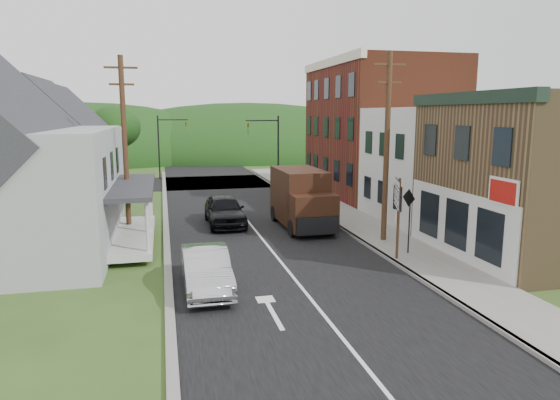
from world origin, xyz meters
TOP-DOWN VIEW (x-y plane):
  - ground at (0.00, 0.00)m, footprint 120.00×120.00m
  - road at (0.00, 10.00)m, footprint 9.00×90.00m
  - cross_road at (0.00, 27.00)m, footprint 60.00×9.00m
  - sidewalk_right at (5.90, 8.00)m, footprint 2.80×55.00m
  - curb_right at (4.55, 8.00)m, footprint 0.20×55.00m
  - curb_left at (-4.65, 8.00)m, footprint 0.30×55.00m
  - storefront_tan at (11.30, 0.00)m, footprint 8.00×8.00m
  - storefront_white at (11.30, 7.50)m, footprint 8.00×7.00m
  - storefront_red at (11.30, 17.00)m, footprint 8.00×12.00m
  - house_blue at (-11.00, 17.00)m, footprint 7.14×8.16m
  - house_cream at (-11.50, 26.00)m, footprint 7.14×8.16m
  - utility_pole_right at (5.60, 3.50)m, footprint 1.60×0.26m
  - utility_pole_left at (-6.50, 8.00)m, footprint 1.60×0.26m
  - traffic_signal_right at (4.30, 23.50)m, footprint 2.87×0.20m
  - traffic_signal_left at (-4.30, 30.50)m, footprint 2.87×0.20m
  - tree_left_d at (-9.00, 32.00)m, footprint 4.80×4.80m
  - forested_ridge at (0.00, 55.00)m, footprint 90.00×30.00m
  - silver_sedan at (-3.34, -1.17)m, footprint 1.60×4.52m
  - dark_sedan at (-1.42, 9.12)m, footprint 2.04×4.98m
  - delivery_van at (2.60, 7.50)m, footprint 2.41×5.70m
  - route_sign_cluster at (4.75, 0.47)m, footprint 0.77×1.84m
  - warning_sign at (5.62, 1.08)m, footprint 0.20×0.77m

SIDE VIEW (x-z plane):
  - ground at x=0.00m, z-range 0.00..0.00m
  - road at x=0.00m, z-range -0.01..0.01m
  - cross_road at x=0.00m, z-range -0.01..0.01m
  - forested_ridge at x=0.00m, z-range -8.00..8.00m
  - curb_left at x=-4.65m, z-range 0.00..0.12m
  - sidewalk_right at x=5.90m, z-range 0.00..0.15m
  - curb_right at x=4.55m, z-range 0.00..0.15m
  - silver_sedan at x=-3.34m, z-range 0.00..1.49m
  - dark_sedan at x=-1.42m, z-range 0.00..1.69m
  - delivery_van at x=2.60m, z-range 0.02..3.19m
  - warning_sign at x=5.62m, z-range 0.55..3.40m
  - route_sign_cluster at x=4.75m, z-range 0.65..4.07m
  - storefront_white at x=11.30m, z-range 0.00..6.50m
  - storefront_tan at x=11.30m, z-range 0.00..7.00m
  - house_blue at x=-11.00m, z-range 0.05..7.33m
  - house_cream at x=-11.50m, z-range 0.05..7.33m
  - traffic_signal_right at x=4.30m, z-range 0.76..6.76m
  - traffic_signal_left at x=-4.30m, z-range 0.76..6.76m
  - utility_pole_right at x=5.60m, z-range 0.16..9.16m
  - utility_pole_left at x=-6.50m, z-range 0.16..9.16m
  - tree_left_d at x=-9.00m, z-range 1.41..8.35m
  - storefront_red at x=11.30m, z-range 0.00..10.00m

